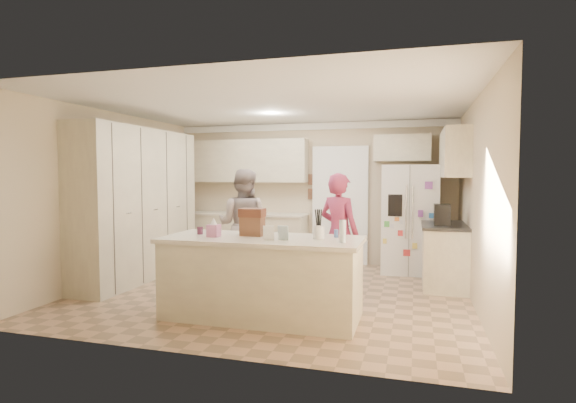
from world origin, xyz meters
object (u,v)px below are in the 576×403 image
(tissue_box, at_px, (214,231))
(island_base, at_px, (262,279))
(coffee_maker, at_px, (442,215))
(teen_girl, at_px, (339,233))
(refrigerator, at_px, (409,219))
(dollhouse_body, at_px, (252,226))
(utensil_crock, at_px, (319,232))
(teen_boy, at_px, (243,224))

(tissue_box, bearing_deg, island_base, 10.30)
(coffee_maker, bearing_deg, teen_girl, -159.17)
(refrigerator, xyz_separation_m, dollhouse_body, (-1.74, -2.81, 0.14))
(tissue_box, bearing_deg, teen_girl, 50.52)
(refrigerator, bearing_deg, coffee_maker, -67.41)
(refrigerator, relative_size, coffee_maker, 6.00)
(tissue_box, distance_m, teen_girl, 1.91)
(utensil_crock, bearing_deg, dollhouse_body, 176.42)
(refrigerator, xyz_separation_m, teen_girl, (-0.93, -1.54, -0.07))
(refrigerator, relative_size, teen_girl, 1.08)
(utensil_crock, height_order, teen_girl, teen_girl)
(coffee_maker, xyz_separation_m, teen_boy, (-2.95, -0.19, -0.21))
(island_base, bearing_deg, teen_girl, 64.23)
(coffee_maker, relative_size, dollhouse_body, 1.15)
(island_base, distance_m, utensil_crock, 0.86)
(refrigerator, bearing_deg, teen_boy, -156.26)
(dollhouse_body, height_order, teen_boy, teen_boy)
(utensil_crock, xyz_separation_m, tissue_box, (-1.20, -0.15, -0.00))
(teen_girl, bearing_deg, dollhouse_body, 82.62)
(coffee_maker, distance_m, tissue_box, 3.28)
(island_base, bearing_deg, coffee_maker, 42.83)
(refrigerator, height_order, dollhouse_body, refrigerator)
(island_base, height_order, teen_girl, teen_girl)
(tissue_box, bearing_deg, dollhouse_body, 26.57)
(island_base, distance_m, teen_girl, 1.57)
(utensil_crock, relative_size, tissue_box, 1.07)
(coffee_maker, height_order, teen_girl, teen_girl)
(dollhouse_body, bearing_deg, island_base, -33.69)
(dollhouse_body, xyz_separation_m, teen_girl, (0.81, 1.27, -0.20))
(island_base, bearing_deg, teen_boy, 117.82)
(dollhouse_body, bearing_deg, refrigerator, 58.19)
(utensil_crock, bearing_deg, teen_boy, 133.07)
(coffee_maker, relative_size, utensil_crock, 2.00)
(dollhouse_body, bearing_deg, teen_girl, 57.43)
(refrigerator, height_order, utensil_crock, refrigerator)
(dollhouse_body, relative_size, teen_girl, 0.16)
(island_base, height_order, dollhouse_body, dollhouse_body)
(refrigerator, height_order, tissue_box, refrigerator)
(island_base, distance_m, dollhouse_body, 0.62)
(dollhouse_body, bearing_deg, utensil_crock, -3.58)
(utensil_crock, bearing_deg, tissue_box, -172.87)
(utensil_crock, distance_m, teen_boy, 2.28)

